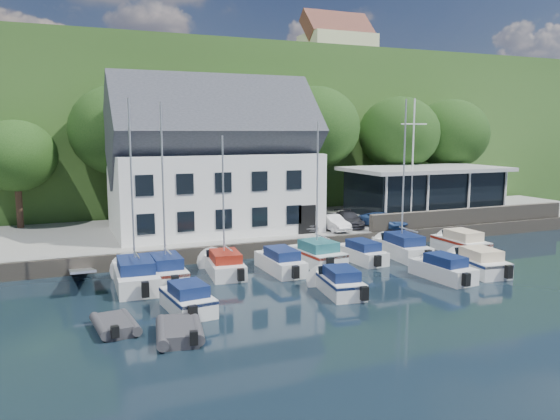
# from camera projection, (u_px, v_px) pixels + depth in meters

# --- Properties ---
(ground) EXTENTS (180.00, 180.00, 0.00)m
(ground) POSITION_uv_depth(u_px,v_px,m) (441.00, 294.00, 27.28)
(ground) COLOR black
(ground) RESTS_ON ground
(quay) EXTENTS (60.00, 13.00, 1.00)m
(quay) POSITION_uv_depth(u_px,v_px,m) (297.00, 228.00, 43.20)
(quay) COLOR gray
(quay) RESTS_ON ground
(quay_face) EXTENTS (60.00, 0.30, 1.00)m
(quay_face) POSITION_uv_depth(u_px,v_px,m) (336.00, 243.00, 37.26)
(quay_face) COLOR #5D564A
(quay_face) RESTS_ON ground
(hillside) EXTENTS (160.00, 75.00, 16.00)m
(hillside) POSITION_uv_depth(u_px,v_px,m) (177.00, 131.00, 82.78)
(hillside) COLOR #2C4C1C
(hillside) RESTS_ON ground
(field_patch) EXTENTS (50.00, 30.00, 0.30)m
(field_patch) POSITION_uv_depth(u_px,v_px,m) (213.00, 82.00, 91.95)
(field_patch) COLOR #556432
(field_patch) RESTS_ON hillside
(farmhouse) EXTENTS (10.40, 7.00, 8.20)m
(farmhouse) POSITION_uv_depth(u_px,v_px,m) (337.00, 48.00, 80.24)
(farmhouse) COLOR beige
(farmhouse) RESTS_ON hillside
(harbor_building) EXTENTS (14.40, 8.20, 8.70)m
(harbor_building) POSITION_uv_depth(u_px,v_px,m) (214.00, 170.00, 38.93)
(harbor_building) COLOR white
(harbor_building) RESTS_ON quay
(club_pavilion) EXTENTS (13.20, 7.20, 4.10)m
(club_pavilion) POSITION_uv_depth(u_px,v_px,m) (424.00, 192.00, 45.63)
(club_pavilion) COLOR black
(club_pavilion) RESTS_ON quay
(seawall) EXTENTS (18.00, 0.50, 1.20)m
(seawall) POSITION_uv_depth(u_px,v_px,m) (471.00, 216.00, 42.02)
(seawall) COLOR #5D564A
(seawall) RESTS_ON quay
(gangway) EXTENTS (1.20, 6.00, 1.40)m
(gangway) POSITION_uv_depth(u_px,v_px,m) (82.00, 283.00, 29.24)
(gangway) COLOR silver
(gangway) RESTS_ON ground
(car_silver) EXTENTS (1.64, 3.39, 1.11)m
(car_silver) POSITION_uv_depth(u_px,v_px,m) (304.00, 222.00, 39.44)
(car_silver) COLOR #A0A0A5
(car_silver) RESTS_ON quay
(car_white) EXTENTS (1.36, 3.47, 1.13)m
(car_white) POSITION_uv_depth(u_px,v_px,m) (333.00, 223.00, 39.17)
(car_white) COLOR silver
(car_white) RESTS_ON quay
(car_dgrey) EXTENTS (2.38, 4.07, 1.11)m
(car_dgrey) POSITION_uv_depth(u_px,v_px,m) (349.00, 219.00, 40.75)
(car_dgrey) COLOR #313137
(car_dgrey) RESTS_ON quay
(car_blue) EXTENTS (2.19, 3.66, 1.17)m
(car_blue) POSITION_uv_depth(u_px,v_px,m) (383.00, 219.00, 40.44)
(car_blue) COLOR #2B4B84
(car_blue) RESTS_ON quay
(flagpole) EXTENTS (2.28, 0.20, 9.49)m
(flagpole) POSITION_uv_depth(u_px,v_px,m) (413.00, 162.00, 41.19)
(flagpole) COLOR white
(flagpole) RESTS_ON quay
(tree_0) EXTENTS (5.79, 5.79, 7.91)m
(tree_0) POSITION_uv_depth(u_px,v_px,m) (17.00, 174.00, 39.75)
(tree_0) COLOR black
(tree_0) RESTS_ON quay
(tree_1) EXTENTS (7.77, 7.77, 10.62)m
(tree_1) POSITION_uv_depth(u_px,v_px,m) (122.00, 154.00, 41.93)
(tree_1) COLOR black
(tree_1) RESTS_ON quay
(tree_2) EXTENTS (8.41, 8.41, 11.49)m
(tree_2) POSITION_uv_depth(u_px,v_px,m) (242.00, 147.00, 45.96)
(tree_2) COLOR black
(tree_2) RESTS_ON quay
(tree_3) EXTENTS (8.04, 8.04, 10.98)m
(tree_3) POSITION_uv_depth(u_px,v_px,m) (314.00, 149.00, 48.23)
(tree_3) COLOR black
(tree_3) RESTS_ON quay
(tree_4) EXTENTS (7.48, 7.48, 10.22)m
(tree_4) POSITION_uv_depth(u_px,v_px,m) (398.00, 152.00, 50.49)
(tree_4) COLOR black
(tree_4) RESTS_ON quay
(tree_5) EXTENTS (7.39, 7.39, 10.10)m
(tree_5) POSITION_uv_depth(u_px,v_px,m) (449.00, 152.00, 52.59)
(tree_5) COLOR black
(tree_5) RESTS_ON quay
(boat_r1_0) EXTENTS (2.46, 7.19, 9.50)m
(boat_r1_0) POSITION_uv_depth(u_px,v_px,m) (132.00, 197.00, 27.93)
(boat_r1_0) COLOR silver
(boat_r1_0) RESTS_ON ground
(boat_r1_1) EXTENTS (1.92, 6.20, 9.29)m
(boat_r1_1) POSITION_uv_depth(u_px,v_px,m) (163.00, 197.00, 28.86)
(boat_r1_1) COLOR silver
(boat_r1_1) RESTS_ON ground
(boat_r1_2) EXTENTS (2.56, 6.12, 8.29)m
(boat_r1_2) POSITION_uv_depth(u_px,v_px,m) (223.00, 202.00, 30.50)
(boat_r1_2) COLOR silver
(boat_r1_2) RESTS_ON ground
(boat_r1_3) EXTENTS (1.91, 6.09, 1.41)m
(boat_r1_3) POSITION_uv_depth(u_px,v_px,m) (280.00, 260.00, 31.60)
(boat_r1_3) COLOR silver
(boat_r1_3) RESTS_ON ground
(boat_r1_4) EXTENTS (2.76, 5.89, 9.33)m
(boat_r1_4) POSITION_uv_depth(u_px,v_px,m) (317.00, 189.00, 32.63)
(boat_r1_4) COLOR silver
(boat_r1_4) RESTS_ON ground
(boat_r1_5) EXTENTS (2.06, 5.65, 1.36)m
(boat_r1_5) POSITION_uv_depth(u_px,v_px,m) (361.00, 251.00, 34.08)
(boat_r1_5) COLOR silver
(boat_r1_5) RESTS_ON ground
(boat_r1_6) EXTENTS (2.42, 6.79, 9.49)m
(boat_r1_6) POSITION_uv_depth(u_px,v_px,m) (403.00, 184.00, 34.66)
(boat_r1_6) COLOR silver
(boat_r1_6) RESTS_ON ground
(boat_r1_7) EXTENTS (2.01, 5.91, 1.56)m
(boat_r1_7) POSITION_uv_depth(u_px,v_px,m) (460.00, 241.00, 36.44)
(boat_r1_7) COLOR silver
(boat_r1_7) RESTS_ON ground
(boat_r2_0) EXTENTS (2.35, 5.00, 1.37)m
(boat_r2_0) POSITION_uv_depth(u_px,v_px,m) (188.00, 297.00, 24.63)
(boat_r2_0) COLOR silver
(boat_r2_0) RESTS_ON ground
(boat_r2_2) EXTENTS (2.44, 5.36, 1.34)m
(boat_r2_2) POSITION_uv_depth(u_px,v_px,m) (339.00, 280.00, 27.39)
(boat_r2_2) COLOR silver
(boat_r2_2) RESTS_ON ground
(boat_r2_3) EXTENTS (2.22, 5.69, 1.40)m
(boat_r2_3) POSITION_uv_depth(u_px,v_px,m) (442.00, 267.00, 30.01)
(boat_r2_3) COLOR silver
(boat_r2_3) RESTS_ON ground
(boat_r2_4) EXTENTS (2.58, 5.70, 1.47)m
(boat_r2_4) POSITION_uv_depth(u_px,v_px,m) (478.00, 260.00, 31.27)
(boat_r2_4) COLOR silver
(boat_r2_4) RESTS_ON ground
(dinghy_0) EXTENTS (1.92, 2.91, 0.64)m
(dinghy_0) POSITION_uv_depth(u_px,v_px,m) (115.00, 323.00, 22.31)
(dinghy_0) COLOR #333237
(dinghy_0) RESTS_ON ground
(dinghy_1) EXTENTS (2.37, 3.40, 0.73)m
(dinghy_1) POSITION_uv_depth(u_px,v_px,m) (179.00, 329.00, 21.55)
(dinghy_1) COLOR #333237
(dinghy_1) RESTS_ON ground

